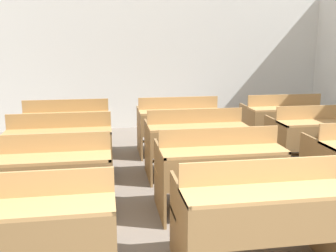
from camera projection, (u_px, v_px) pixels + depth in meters
wall_back at (160, 62)px, 8.11m from camera, size 6.98×0.06×2.75m
bench_front_left at (26, 229)px, 2.82m from camera, size 1.29×0.75×0.93m
bench_front_center at (259, 212)px, 3.10m from camera, size 1.29×0.75×0.93m
bench_second_left at (47, 176)px, 3.92m from camera, size 1.29×0.75×0.93m
bench_second_center at (219, 168)px, 4.17m from camera, size 1.29×0.75×0.93m
bench_third_left at (61, 147)px, 4.99m from camera, size 1.29×0.75×0.93m
bench_third_center at (195, 141)px, 5.26m from camera, size 1.29×0.75×0.93m
bench_third_right at (318, 136)px, 5.54m from camera, size 1.29×0.75×0.93m
bench_back_left at (67, 127)px, 6.07m from camera, size 1.29×0.75×0.93m
bench_back_center at (179, 124)px, 6.33m from camera, size 1.29×0.75×0.93m
bench_back_right at (284, 120)px, 6.60m from camera, size 1.29×0.75×0.93m
wastepaper_bin at (330, 127)px, 7.55m from camera, size 0.27×0.27×0.35m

